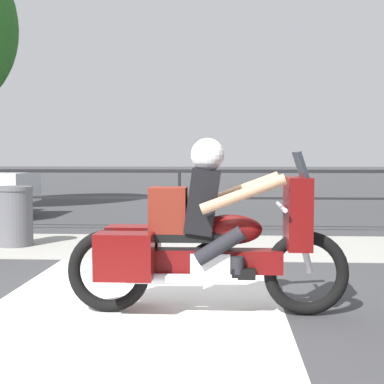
# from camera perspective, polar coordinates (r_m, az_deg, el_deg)

# --- Properties ---
(ground_plane) EXTENTS (120.00, 120.00, 0.00)m
(ground_plane) POSITION_cam_1_polar(r_m,az_deg,el_deg) (5.60, -5.37, -10.72)
(ground_plane) COLOR #38383A
(sidewalk_band) EXTENTS (44.00, 2.40, 0.01)m
(sidewalk_band) POSITION_cam_1_polar(r_m,az_deg,el_deg) (8.91, -2.04, -5.27)
(sidewalk_band) COLOR #99968E
(sidewalk_band) RESTS_ON ground
(crosswalk_band) EXTENTS (2.67, 6.00, 0.01)m
(crosswalk_band) POSITION_cam_1_polar(r_m,az_deg,el_deg) (5.40, -5.60, -11.20)
(crosswalk_band) COLOR silver
(crosswalk_band) RESTS_ON ground
(fence_railing) EXTENTS (36.00, 0.05, 1.12)m
(fence_railing) POSITION_cam_1_polar(r_m,az_deg,el_deg) (10.39, -1.23, 0.90)
(fence_railing) COLOR black
(fence_railing) RESTS_ON ground
(motorcycle) EXTENTS (2.45, 0.76, 1.53)m
(motorcycle) POSITION_cam_1_polar(r_m,az_deg,el_deg) (5.11, 1.11, -4.39)
(motorcycle) COLOR black
(motorcycle) RESTS_ON ground
(trash_bin) EXTENTS (0.56, 0.56, 0.91)m
(trash_bin) POSITION_cam_1_polar(r_m,az_deg,el_deg) (9.25, -16.80, -2.27)
(trash_bin) COLOR #515156
(trash_bin) RESTS_ON ground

